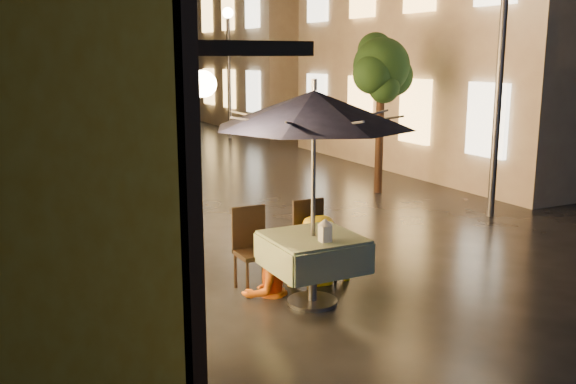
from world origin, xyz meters
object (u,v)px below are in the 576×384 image
patio_umbrella (314,109)px  person_yellow (319,218)px  cafe_table (313,253)px  bicycle_0 (160,196)px  person_orange (265,237)px  streetlamp_near (502,42)px  table_lantern (325,229)px

patio_umbrella → person_yellow: size_ratio=1.53×
cafe_table → patio_umbrella: bearing=14.0°
bicycle_0 → patio_umbrella: bearing=167.0°
cafe_table → person_orange: 0.62m
streetlamp_near → person_orange: size_ratio=3.11×
patio_umbrella → person_yellow: patio_umbrella is taller
person_yellow → cafe_table: bearing=64.5°
streetlamp_near → patio_umbrella: streetlamp_near is taller
patio_umbrella → person_orange: patio_umbrella is taller
person_orange → person_yellow: 0.75m
person_yellow → table_lantern: bearing=73.5°
streetlamp_near → table_lantern: streetlamp_near is taller
table_lantern → person_yellow: bearing=64.5°
patio_umbrella → person_yellow: bearing=55.5°
cafe_table → person_yellow: 0.74m
table_lantern → bicycle_0: bearing=96.4°
bicycle_0 → streetlamp_near: bearing=-132.7°
table_lantern → bicycle_0: 4.59m
cafe_table → table_lantern: bearing=-90.0°
patio_umbrella → table_lantern: bearing=-90.0°
patio_umbrella → table_lantern: (0.00, -0.26, -1.23)m
streetlamp_near → table_lantern: bearing=-153.2°
cafe_table → person_yellow: bearing=55.5°
person_yellow → bicycle_0: bearing=-67.1°
table_lantern → person_yellow: 0.94m
streetlamp_near → bicycle_0: streetlamp_near is taller
cafe_table → bicycle_0: (-0.51, 4.28, -0.15)m
person_orange → bicycle_0: (-0.17, 3.77, -0.24)m
patio_umbrella → table_lantern: 1.26m
table_lantern → bicycle_0: (-0.51, 4.54, -0.48)m
person_orange → person_yellow: (0.74, 0.08, 0.12)m
streetlamp_near → cafe_table: streetlamp_near is taller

